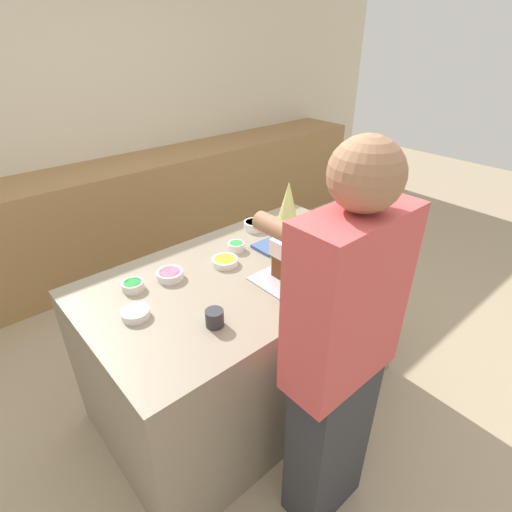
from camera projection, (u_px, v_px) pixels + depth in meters
name	position (u px, v px, depth m)	size (l,w,h in m)	color
ground_plane	(248.00, 389.00, 2.53)	(12.00, 12.00, 0.00)	tan
wall_back	(71.00, 121.00, 3.39)	(8.00, 0.05, 2.60)	beige
back_cabinet_block	(105.00, 221.00, 3.59)	(6.00, 0.60, 0.95)	#9E7547
kitchen_island	(247.00, 335.00, 2.31)	(1.68, 0.97, 0.89)	gray
baking_tray	(294.00, 277.00, 2.03)	(0.39, 0.31, 0.01)	#B2B2BC
gingerbread_house	(295.00, 257.00, 1.97)	(0.18, 0.19, 0.30)	brown
decorative_tree	(288.00, 204.00, 2.49)	(0.15, 0.15, 0.29)	#DBD675
candy_bowl_beside_tree	(170.00, 275.00, 2.01)	(0.13, 0.13, 0.04)	white
candy_bowl_behind_tray	(315.00, 233.00, 2.40)	(0.12, 0.12, 0.05)	silver
candy_bowl_front_corner	(135.00, 313.00, 1.74)	(0.12, 0.12, 0.04)	white
candy_bowl_near_tray_left	(133.00, 285.00, 1.92)	(0.11, 0.11, 0.04)	silver
candy_bowl_near_tray_right	(254.00, 225.00, 2.50)	(0.13, 0.13, 0.05)	white
candy_bowl_far_left	(236.00, 246.00, 2.26)	(0.09, 0.09, 0.05)	white
candy_bowl_center_rear	(225.00, 261.00, 2.13)	(0.14, 0.14, 0.04)	white
cookbook	(270.00, 246.00, 2.29)	(0.17, 0.15, 0.02)	#3F598C
mug	(215.00, 318.00, 1.69)	(0.08, 0.08, 0.08)	#2D2D33
person	(339.00, 360.00, 1.51)	(0.46, 0.57, 1.74)	#333338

